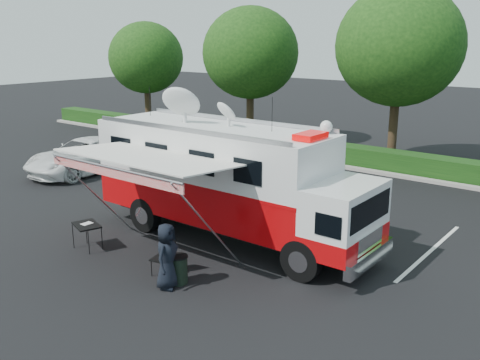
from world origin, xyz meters
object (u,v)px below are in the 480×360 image
object	(u,v)px
folding_table	(87,226)
trash_bin	(179,269)
command_truck	(228,180)
white_suv	(86,172)

from	to	relation	value
folding_table	trash_bin	size ratio (longest dim) A/B	1.43
command_truck	white_suv	distance (m)	11.52
command_truck	trash_bin	bearing A→B (deg)	-73.40
command_truck	folding_table	world-z (taller)	command_truck
white_suv	folding_table	distance (m)	10.09
command_truck	trash_bin	distance (m)	3.83
command_truck	white_suv	size ratio (longest dim) A/B	1.66
folding_table	white_suv	bearing A→B (deg)	144.03
folding_table	trash_bin	world-z (taller)	folding_table
white_suv	folding_table	bearing A→B (deg)	-38.11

